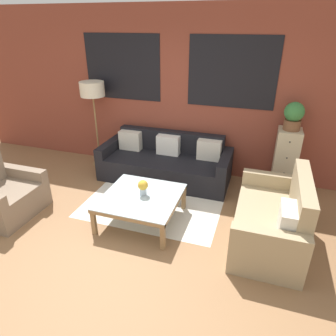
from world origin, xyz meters
TOP-DOWN VIEW (x-y plane):
  - ground_plane at (0.00, 0.00)m, footprint 16.00×16.00m
  - wall_back_brick at (0.00, 2.44)m, footprint 8.40×0.09m
  - rug at (0.09, 1.22)m, footprint 2.06×1.71m
  - couch_dark at (-0.01, 1.95)m, footprint 2.24×0.88m
  - settee_vintage at (1.80, 0.73)m, footprint 0.80×1.48m
  - armchair_corner at (-1.85, 0.19)m, footprint 0.80×0.91m
  - coffee_table at (0.09, 0.64)m, footprint 1.02×1.02m
  - floor_lamp at (-1.42, 2.10)m, footprint 0.43×0.43m
  - drawer_cabinet at (1.94, 2.17)m, footprint 0.35×0.40m
  - potted_plant at (1.94, 2.17)m, footprint 0.29×0.29m
  - flower_vase at (0.10, 0.67)m, footprint 0.14×0.14m

SIDE VIEW (x-z plane):
  - ground_plane at x=0.00m, z-range 0.00..0.00m
  - rug at x=0.09m, z-range 0.00..0.00m
  - armchair_corner at x=-1.85m, z-range -0.14..0.70m
  - couch_dark at x=-0.01m, z-range -0.11..0.67m
  - settee_vintage at x=1.80m, z-range -0.15..0.77m
  - coffee_table at x=0.09m, z-range 0.15..0.54m
  - drawer_cabinet at x=1.94m, z-range 0.00..1.04m
  - flower_vase at x=0.10m, z-range 0.41..0.63m
  - potted_plant at x=1.94m, z-range 1.05..1.48m
  - floor_lamp at x=-1.42m, z-range 0.60..2.18m
  - wall_back_brick at x=0.00m, z-range 0.01..2.81m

